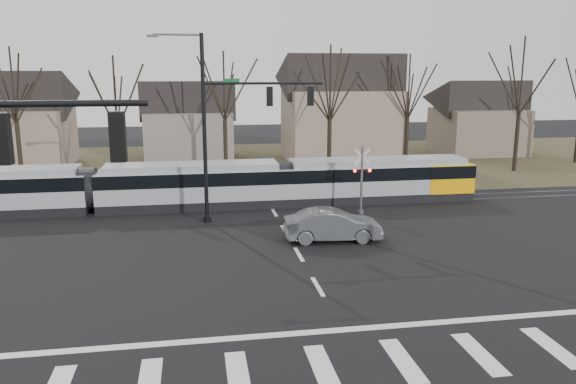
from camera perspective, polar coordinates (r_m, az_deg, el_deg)
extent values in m
plane|color=black|center=(20.47, 4.28, -11.62)|extent=(140.00, 140.00, 0.00)
cube|color=#38331E|center=(51.04, -4.30, 2.86)|extent=(140.00, 28.00, 0.01)
cube|color=silver|center=(16.45, -13.91, -18.28)|extent=(0.60, 2.60, 0.01)
cube|color=silver|center=(16.41, -5.10, -18.01)|extent=(0.60, 2.60, 0.01)
cube|color=silver|center=(16.73, 3.51, -17.36)|extent=(0.60, 2.60, 0.01)
cube|color=silver|center=(17.37, 11.57, -16.40)|extent=(0.60, 2.60, 0.01)
cube|color=silver|center=(18.31, 18.86, -15.27)|extent=(0.60, 2.60, 0.01)
cube|color=silver|center=(19.50, 25.27, -14.06)|extent=(0.60, 2.60, 0.01)
cube|color=silver|center=(18.88, 5.62, -13.76)|extent=(28.00, 0.35, 0.01)
cube|color=silver|center=(22.26, 3.04, -9.57)|extent=(0.18, 2.00, 0.01)
cube|color=silver|center=(25.94, 1.11, -6.35)|extent=(0.18, 2.00, 0.01)
cube|color=silver|center=(29.70, -0.32, -3.93)|extent=(0.18, 2.00, 0.01)
cube|color=silver|center=(33.51, -1.42, -2.05)|extent=(0.18, 2.00, 0.01)
cube|color=silver|center=(37.37, -2.29, -0.57)|extent=(0.18, 2.00, 0.01)
cube|color=silver|center=(41.25, -3.00, 0.64)|extent=(0.18, 2.00, 0.01)
cube|color=silver|center=(45.16, -3.59, 1.65)|extent=(0.18, 2.00, 0.01)
cube|color=silver|center=(49.08, -4.08, 2.49)|extent=(0.18, 2.00, 0.01)
cube|color=#59595E|center=(34.57, -1.68, -1.57)|extent=(90.00, 0.12, 0.06)
cube|color=#59595E|center=(35.92, -1.99, -1.05)|extent=(90.00, 0.12, 0.06)
cube|color=gray|center=(34.85, -9.66, 0.64)|extent=(11.30, 2.64, 2.75)
cube|color=black|center=(34.74, -9.69, 1.53)|extent=(11.32, 2.67, 0.80)
cube|color=gray|center=(36.73, 9.03, 1.25)|extent=(12.24, 2.64, 2.75)
cube|color=black|center=(36.63, 9.05, 2.10)|extent=(12.26, 2.67, 0.80)
cube|color=#FFAC07|center=(38.42, 15.57, 1.56)|extent=(3.01, 2.69, 1.84)
imported|color=#4D5154|center=(27.89, 4.55, -3.37)|extent=(2.41, 5.04, 1.58)
cube|color=black|center=(12.83, -27.06, 4.82)|extent=(0.32, 0.32, 1.05)
sphere|color=#FF0C07|center=(12.80, -27.20, 6.28)|extent=(0.22, 0.22, 0.22)
cube|color=black|center=(12.34, -16.90, 5.39)|extent=(0.32, 0.32, 1.05)
sphere|color=#FF0C07|center=(12.30, -17.00, 6.91)|extent=(0.22, 0.22, 0.22)
cylinder|color=black|center=(30.83, -8.49, 6.19)|extent=(0.22, 0.22, 10.20)
cylinder|color=black|center=(31.72, -8.21, -2.73)|extent=(0.44, 0.44, 0.30)
cylinder|color=black|center=(30.91, -2.50, 10.97)|extent=(6.50, 0.14, 0.14)
cube|color=#0C5926|center=(30.74, -5.80, 11.20)|extent=(0.90, 0.03, 0.22)
cube|color=black|center=(30.97, -1.88, 9.68)|extent=(0.32, 0.32, 1.05)
sphere|color=#FF0C07|center=(30.96, -1.88, 10.29)|extent=(0.22, 0.22, 0.22)
cube|color=black|center=(31.36, 2.30, 9.71)|extent=(0.32, 0.32, 1.05)
sphere|color=#FF0C07|center=(31.34, 2.31, 10.31)|extent=(0.22, 0.22, 0.22)
cube|color=#59595B|center=(30.77, -13.61, 15.16)|extent=(0.55, 0.22, 0.14)
cylinder|color=#59595B|center=(33.01, 7.49, 1.17)|extent=(0.14, 0.14, 4.00)
cylinder|color=#59595B|center=(33.42, 7.40, -2.03)|extent=(0.36, 0.36, 0.20)
cube|color=silver|center=(32.77, 7.55, 3.57)|extent=(0.95, 0.04, 0.95)
cube|color=silver|center=(32.77, 7.55, 3.57)|extent=(0.95, 0.04, 0.95)
cube|color=black|center=(32.90, 7.51, 2.19)|extent=(1.00, 0.10, 0.12)
sphere|color=#FF0C07|center=(32.69, 6.80, 2.15)|extent=(0.18, 0.18, 0.18)
sphere|color=#FF0C07|center=(32.96, 8.30, 2.19)|extent=(0.18, 0.18, 0.18)
cube|color=#846D5F|center=(54.70, -25.99, 4.93)|extent=(9.00, 8.00, 5.00)
cube|color=slate|center=(54.49, -10.00, 5.68)|extent=(8.00, 7.00, 4.50)
cube|color=#846D5F|center=(53.17, 5.31, 6.74)|extent=(10.00, 8.00, 6.50)
cube|color=#67584C|center=(60.65, 18.70, 5.87)|extent=(8.00, 7.00, 4.50)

